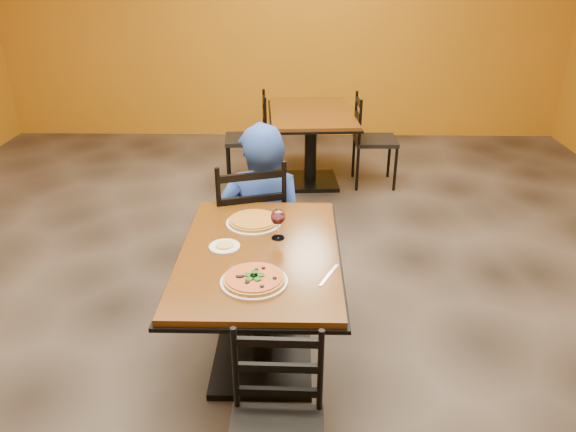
{
  "coord_description": "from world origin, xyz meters",
  "views": [
    {
      "loc": [
        0.19,
        -2.9,
        2.08
      ],
      "look_at": [
        0.14,
        -0.3,
        0.85
      ],
      "focal_mm": 33.71,
      "sensor_mm": 36.0,
      "label": 1
    }
  ],
  "objects_px": {
    "table_second": "(311,131)",
    "chair_second_left": "(246,140)",
    "chair_main_far": "(247,225)",
    "chair_second_right": "(375,141)",
    "plate_far": "(254,223)",
    "wine_glass": "(278,223)",
    "side_plate": "(225,247)",
    "table_main": "(260,283)",
    "diner": "(262,210)",
    "pizza_far": "(254,220)",
    "plate_main": "(254,282)",
    "pizza_main": "(254,279)"
  },
  "relations": [
    {
      "from": "chair_second_left",
      "to": "table_second",
      "type": "bearing_deg",
      "value": 84.48
    },
    {
      "from": "chair_second_right",
      "to": "plate_main",
      "type": "distance_m",
      "value": 3.26
    },
    {
      "from": "chair_second_right",
      "to": "table_second",
      "type": "bearing_deg",
      "value": 89.18
    },
    {
      "from": "plate_main",
      "to": "wine_glass",
      "type": "distance_m",
      "value": 0.46
    },
    {
      "from": "pizza_main",
      "to": "pizza_far",
      "type": "relative_size",
      "value": 1.01
    },
    {
      "from": "table_main",
      "to": "chair_second_left",
      "type": "bearing_deg",
      "value": 96.64
    },
    {
      "from": "chair_second_left",
      "to": "wine_glass",
      "type": "bearing_deg",
      "value": 3.36
    },
    {
      "from": "chair_second_right",
      "to": "plate_far",
      "type": "xyz_separation_m",
      "value": [
        -1.02,
        -2.49,
        0.3
      ]
    },
    {
      "from": "chair_second_right",
      "to": "diner",
      "type": "xyz_separation_m",
      "value": [
        -1.01,
        -1.97,
        0.14
      ]
    },
    {
      "from": "chair_main_far",
      "to": "side_plate",
      "type": "relative_size",
      "value": 6.21
    },
    {
      "from": "diner",
      "to": "pizza_far",
      "type": "height_order",
      "value": "diner"
    },
    {
      "from": "side_plate",
      "to": "wine_glass",
      "type": "xyz_separation_m",
      "value": [
        0.27,
        0.11,
        0.08
      ]
    },
    {
      "from": "table_second",
      "to": "wine_glass",
      "type": "bearing_deg",
      "value": -94.91
    },
    {
      "from": "diner",
      "to": "plate_far",
      "type": "distance_m",
      "value": 0.55
    },
    {
      "from": "chair_second_right",
      "to": "plate_far",
      "type": "distance_m",
      "value": 2.7
    },
    {
      "from": "plate_far",
      "to": "wine_glass",
      "type": "height_order",
      "value": "wine_glass"
    },
    {
      "from": "chair_main_far",
      "to": "pizza_far",
      "type": "xyz_separation_m",
      "value": [
        0.09,
        -0.49,
        0.27
      ]
    },
    {
      "from": "diner",
      "to": "side_plate",
      "type": "relative_size",
      "value": 7.42
    },
    {
      "from": "diner",
      "to": "pizza_main",
      "type": "bearing_deg",
      "value": 90.26
    },
    {
      "from": "side_plate",
      "to": "wine_glass",
      "type": "relative_size",
      "value": 0.89
    },
    {
      "from": "chair_second_left",
      "to": "side_plate",
      "type": "height_order",
      "value": "chair_second_left"
    },
    {
      "from": "chair_main_far",
      "to": "plate_main",
      "type": "xyz_separation_m",
      "value": [
        0.14,
        -1.1,
        0.26
      ]
    },
    {
      "from": "chair_main_far",
      "to": "chair_second_right",
      "type": "relative_size",
      "value": 1.09
    },
    {
      "from": "pizza_far",
      "to": "chair_second_right",
      "type": "bearing_deg",
      "value": 67.81
    },
    {
      "from": "table_main",
      "to": "diner",
      "type": "height_order",
      "value": "diner"
    },
    {
      "from": "chair_main_far",
      "to": "pizza_far",
      "type": "bearing_deg",
      "value": 83.72
    },
    {
      "from": "side_plate",
      "to": "chair_main_far",
      "type": "bearing_deg",
      "value": 87.27
    },
    {
      "from": "table_main",
      "to": "chair_second_left",
      "type": "distance_m",
      "value": 2.82
    },
    {
      "from": "table_second",
      "to": "chair_second_left",
      "type": "relative_size",
      "value": 1.39
    },
    {
      "from": "diner",
      "to": "pizza_main",
      "type": "distance_m",
      "value": 1.15
    },
    {
      "from": "chair_second_left",
      "to": "plate_main",
      "type": "xyz_separation_m",
      "value": [
        0.32,
        -3.1,
        0.3
      ]
    },
    {
      "from": "pizza_main",
      "to": "plate_main",
      "type": "bearing_deg",
      "value": 0.0
    },
    {
      "from": "pizza_far",
      "to": "plate_main",
      "type": "bearing_deg",
      "value": -85.48
    },
    {
      "from": "table_main",
      "to": "side_plate",
      "type": "height_order",
      "value": "side_plate"
    },
    {
      "from": "plate_main",
      "to": "pizza_far",
      "type": "height_order",
      "value": "pizza_far"
    },
    {
      "from": "side_plate",
      "to": "wine_glass",
      "type": "bearing_deg",
      "value": 21.83
    },
    {
      "from": "wine_glass",
      "to": "pizza_far",
      "type": "bearing_deg",
      "value": 129.44
    },
    {
      "from": "table_main",
      "to": "chair_second_right",
      "type": "height_order",
      "value": "chair_second_right"
    },
    {
      "from": "wine_glass",
      "to": "chair_second_right",
      "type": "bearing_deg",
      "value": 71.83
    },
    {
      "from": "plate_main",
      "to": "table_second",
      "type": "bearing_deg",
      "value": 84.06
    },
    {
      "from": "chair_second_left",
      "to": "plate_main",
      "type": "height_order",
      "value": "chair_second_left"
    },
    {
      "from": "pizza_main",
      "to": "pizza_far",
      "type": "height_order",
      "value": "same"
    },
    {
      "from": "chair_second_right",
      "to": "wine_glass",
      "type": "distance_m",
      "value": 2.83
    },
    {
      "from": "chair_second_left",
      "to": "wine_glass",
      "type": "distance_m",
      "value": 2.72
    },
    {
      "from": "chair_main_far",
      "to": "chair_second_right",
      "type": "height_order",
      "value": "chair_main_far"
    },
    {
      "from": "chair_second_left",
      "to": "plate_far",
      "type": "relative_size",
      "value": 2.97
    },
    {
      "from": "table_second",
      "to": "side_plate",
      "type": "height_order",
      "value": "side_plate"
    },
    {
      "from": "table_main",
      "to": "side_plate",
      "type": "bearing_deg",
      "value": 171.45
    },
    {
      "from": "table_main",
      "to": "pizza_main",
      "type": "height_order",
      "value": "pizza_main"
    },
    {
      "from": "chair_main_far",
      "to": "chair_second_left",
      "type": "xyz_separation_m",
      "value": [
        -0.18,
        2.0,
        -0.04
      ]
    }
  ]
}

